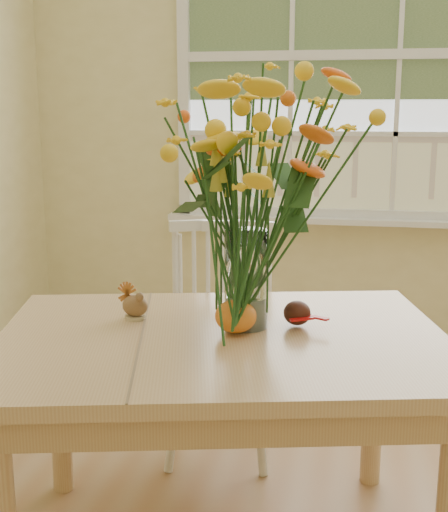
# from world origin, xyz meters

# --- Properties ---
(wall_back) EXTENTS (4.00, 0.02, 2.70)m
(wall_back) POSITION_xyz_m (0.00, 2.25, 1.35)
(wall_back) COLOR beige
(wall_back) RESTS_ON floor
(window) EXTENTS (2.42, 0.12, 1.74)m
(window) POSITION_xyz_m (0.00, 2.21, 1.53)
(window) COLOR silver
(window) RESTS_ON wall_back
(dining_table) EXTENTS (1.42, 1.15, 0.67)m
(dining_table) POSITION_xyz_m (-0.55, 0.27, 0.58)
(dining_table) COLOR tan
(dining_table) RESTS_ON floor
(windsor_chair) EXTENTS (0.44, 0.42, 0.85)m
(windsor_chair) POSITION_xyz_m (-0.68, 0.91, 0.48)
(windsor_chair) COLOR white
(windsor_chair) RESTS_ON floor
(flower_vase) EXTENTS (0.59, 0.59, 0.70)m
(flower_vase) POSITION_xyz_m (-0.49, 0.36, 1.09)
(flower_vase) COLOR white
(flower_vase) RESTS_ON dining_table
(pumpkin) EXTENTS (0.12, 0.12, 0.09)m
(pumpkin) POSITION_xyz_m (-0.51, 0.29, 0.71)
(pumpkin) COLOR orange
(pumpkin) RESTS_ON dining_table
(turkey_figurine) EXTENTS (0.09, 0.07, 0.10)m
(turkey_figurine) POSITION_xyz_m (-0.83, 0.37, 0.71)
(turkey_figurine) COLOR #CCB78C
(turkey_figurine) RESTS_ON dining_table
(dark_gourd) EXTENTS (0.12, 0.08, 0.07)m
(dark_gourd) POSITION_xyz_m (-0.35, 0.39, 0.70)
(dark_gourd) COLOR #38160F
(dark_gourd) RESTS_ON dining_table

